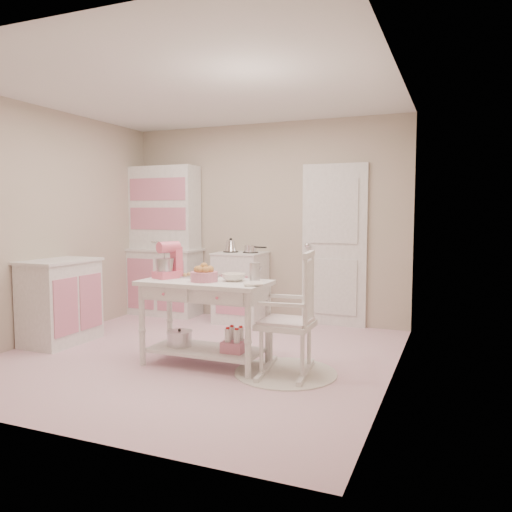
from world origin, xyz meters
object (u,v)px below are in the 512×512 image
at_px(work_table, 205,323).
at_px(bread_basket, 204,277).
at_px(base_cabinet, 60,301).
at_px(stove, 241,287).
at_px(rocking_chair, 286,313).
at_px(stand_mixer, 167,261).
at_px(hutch, 164,241).

xyz_separation_m(work_table, bread_basket, (0.02, -0.05, 0.45)).
bearing_deg(base_cabinet, bread_basket, -4.75).
height_order(base_cabinet, bread_basket, base_cabinet).
xyz_separation_m(stove, work_table, (0.44, -1.82, -0.06)).
xyz_separation_m(stove, bread_basket, (0.46, -1.87, 0.39)).
relative_size(stove, rocking_chair, 0.84).
relative_size(work_table, stand_mixer, 3.53).
bearing_deg(stove, bread_basket, -76.04).
distance_m(hutch, work_table, 2.57).
distance_m(stove, work_table, 1.87).
bearing_deg(work_table, stand_mixer, 177.27).
distance_m(work_table, stand_mixer, 0.71).
height_order(stand_mixer, bread_basket, stand_mixer).
relative_size(rocking_chair, work_table, 0.92).
relative_size(hutch, base_cabinet, 2.26).
relative_size(stove, base_cabinet, 1.00).
relative_size(hutch, stand_mixer, 6.12).
relative_size(base_cabinet, work_table, 0.77).
xyz_separation_m(rocking_chair, bread_basket, (-0.77, -0.09, 0.30)).
xyz_separation_m(hutch, stand_mixer, (1.22, -1.85, -0.07)).
bearing_deg(stove, hutch, 177.61).
bearing_deg(base_cabinet, rocking_chair, -1.52).
bearing_deg(stove, base_cabinet, -129.38).
xyz_separation_m(rocking_chair, work_table, (-0.79, -0.04, -0.15)).
bearing_deg(bread_basket, rocking_chair, 6.31).
bearing_deg(work_table, hutch, 131.37).
xyz_separation_m(hutch, stove, (1.20, -0.05, -0.58)).
height_order(rocking_chair, stand_mixer, stand_mixer).
relative_size(hutch, stove, 2.26).
height_order(stove, work_table, stove).
bearing_deg(stand_mixer, rocking_chair, 23.00).
bearing_deg(stand_mixer, stove, 113.06).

